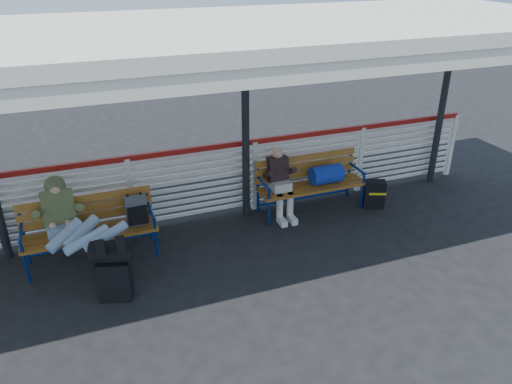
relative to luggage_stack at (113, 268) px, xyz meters
name	(u,v)px	position (x,y,z in m)	size (l,w,h in m)	color
ground	(159,301)	(0.47, -0.26, -0.44)	(60.00, 60.00, 0.00)	black
fence	(131,192)	(0.47, 1.64, 0.22)	(12.08, 0.08, 1.24)	silver
canopy	(121,39)	(0.47, 0.60, 2.60)	(12.60, 3.60, 3.16)	silver
luggage_stack	(113,268)	(0.00, 0.00, 0.00)	(0.55, 0.41, 0.82)	black
bench_left	(100,220)	(-0.04, 1.04, 0.13)	(1.80, 0.56, 0.92)	#975A1D
bench_right	(317,177)	(3.43, 1.28, 0.14)	(1.80, 0.56, 0.92)	#975A1D
traveler_man	(78,229)	(-0.35, 0.69, 0.26)	(0.93, 1.64, 0.77)	#94ACC7
companion_person	(280,182)	(2.77, 1.27, 0.15)	(0.32, 0.66, 1.15)	beige
suitcase_side	(374,194)	(4.37, 0.97, -0.20)	(0.39, 0.32, 0.48)	black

